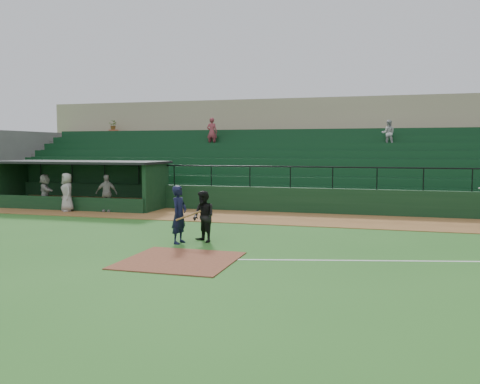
# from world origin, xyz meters

# --- Properties ---
(ground) EXTENTS (90.00, 90.00, 0.00)m
(ground) POSITION_xyz_m (0.00, 0.00, 0.00)
(ground) COLOR #255C1D
(ground) RESTS_ON ground
(warning_track) EXTENTS (40.00, 4.00, 0.03)m
(warning_track) POSITION_xyz_m (0.00, 8.00, 0.01)
(warning_track) COLOR brown
(warning_track) RESTS_ON ground
(home_plate_dirt) EXTENTS (3.00, 3.00, 0.03)m
(home_plate_dirt) POSITION_xyz_m (0.00, -1.00, 0.01)
(home_plate_dirt) COLOR brown
(home_plate_dirt) RESTS_ON ground
(stadium_structure) EXTENTS (38.00, 13.08, 6.40)m
(stadium_structure) POSITION_xyz_m (-0.00, 16.46, 2.30)
(stadium_structure) COLOR black
(stadium_structure) RESTS_ON ground
(dugout) EXTENTS (8.90, 3.20, 2.42)m
(dugout) POSITION_xyz_m (-9.75, 9.56, 1.33)
(dugout) COLOR black
(dugout) RESTS_ON ground
(batter_at_plate) EXTENTS (1.06, 0.74, 1.89)m
(batter_at_plate) POSITION_xyz_m (-1.01, 1.39, 0.94)
(batter_at_plate) COLOR black
(batter_at_plate) RESTS_ON ground
(umpire) EXTENTS (1.04, 1.01, 1.70)m
(umpire) POSITION_xyz_m (-0.33, 1.83, 0.85)
(umpire) COLOR black
(umpire) RESTS_ON ground
(dugout_player_a) EXTENTS (1.11, 0.63, 1.79)m
(dugout_player_a) POSITION_xyz_m (-7.48, 7.78, 0.93)
(dugout_player_a) COLOR gray
(dugout_player_a) RESTS_ON warning_track
(dugout_player_b) EXTENTS (1.07, 1.04, 1.85)m
(dugout_player_b) POSITION_xyz_m (-9.41, 7.43, 0.96)
(dugout_player_b) COLOR #A39D99
(dugout_player_b) RESTS_ON warning_track
(dugout_player_c) EXTENTS (1.51, 1.50, 1.74)m
(dugout_player_c) POSITION_xyz_m (-11.28, 8.26, 0.90)
(dugout_player_c) COLOR #ADA7A2
(dugout_player_c) RESTS_ON warning_track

